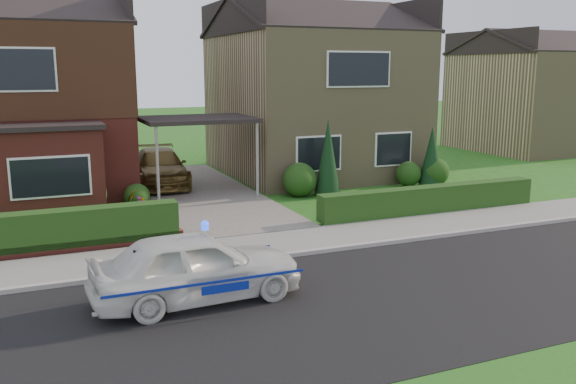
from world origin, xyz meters
TOP-DOWN VIEW (x-y plane):
  - ground at (0.00, 0.00)m, footprint 120.00×120.00m
  - road at (0.00, 0.00)m, footprint 60.00×6.00m
  - kerb at (0.00, 3.05)m, footprint 60.00×0.16m
  - sidewalk at (0.00, 4.10)m, footprint 60.00×2.00m
  - driveway at (0.00, 11.00)m, footprint 3.80×12.00m
  - house_left at (-5.78, 13.90)m, footprint 7.50×9.53m
  - house_right at (5.80, 13.99)m, footprint 7.50×8.06m
  - carport_link at (0.00, 10.95)m, footprint 3.80×3.00m
  - dwarf_wall at (-5.80, 5.30)m, footprint 7.70×0.25m
  - hedge_left at (-5.80, 5.45)m, footprint 7.50×0.55m
  - hedge_right at (5.80, 5.35)m, footprint 7.50×0.55m
  - shrub_left_mid at (-4.00, 9.30)m, footprint 1.32×1.32m
  - shrub_left_near at (-2.40, 9.60)m, footprint 0.84×0.84m
  - shrub_right_near at (3.20, 9.40)m, footprint 1.20×1.20m
  - shrub_right_mid at (7.80, 9.50)m, footprint 0.96×0.96m
  - shrub_right_far at (8.80, 9.20)m, footprint 1.08×1.08m
  - conifer_a at (4.20, 9.20)m, footprint 0.90×0.90m
  - conifer_b at (8.60, 9.20)m, footprint 0.90×0.90m
  - neighbour_right at (20.00, 16.00)m, footprint 6.50×7.00m
  - police_car at (-2.63, 1.20)m, footprint 3.72×4.12m
  - driveway_car at (-1.00, 12.89)m, footprint 2.23×4.71m
  - potted_plant_b at (-2.71, 9.00)m, footprint 0.53×0.53m
  - potted_plant_c at (-2.50, 8.16)m, footprint 0.51×0.51m

SIDE VIEW (x-z plane):
  - ground at x=0.00m, z-range 0.00..0.00m
  - road at x=0.00m, z-range -0.01..0.01m
  - hedge_left at x=-5.80m, z-range -0.45..0.45m
  - hedge_right at x=5.80m, z-range -0.40..0.40m
  - sidewalk at x=0.00m, z-range 0.00..0.10m
  - kerb at x=0.00m, z-range 0.00..0.12m
  - driveway at x=0.00m, z-range 0.00..0.12m
  - dwarf_wall at x=-5.80m, z-range 0.00..0.36m
  - potted_plant_c at x=-2.50m, z-range 0.00..0.70m
  - potted_plant_b at x=-2.71m, z-range 0.00..0.75m
  - shrub_left_near at x=-2.40m, z-range 0.00..0.84m
  - shrub_right_mid at x=7.80m, z-range 0.00..0.96m
  - shrub_right_far at x=8.80m, z-range 0.00..1.08m
  - shrub_right_near at x=3.20m, z-range 0.00..1.20m
  - shrub_left_mid at x=-4.00m, z-range 0.00..1.32m
  - police_car at x=-2.63m, z-range -0.08..1.46m
  - driveway_car at x=-1.00m, z-range 0.12..1.45m
  - conifer_b at x=8.60m, z-range 0.00..2.20m
  - conifer_a at x=4.20m, z-range 0.00..2.60m
  - neighbour_right at x=20.00m, z-range 0.00..5.20m
  - carport_link at x=0.00m, z-range 1.27..4.04m
  - house_right at x=5.80m, z-range 0.04..7.29m
  - house_left at x=-5.78m, z-range 0.19..7.44m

